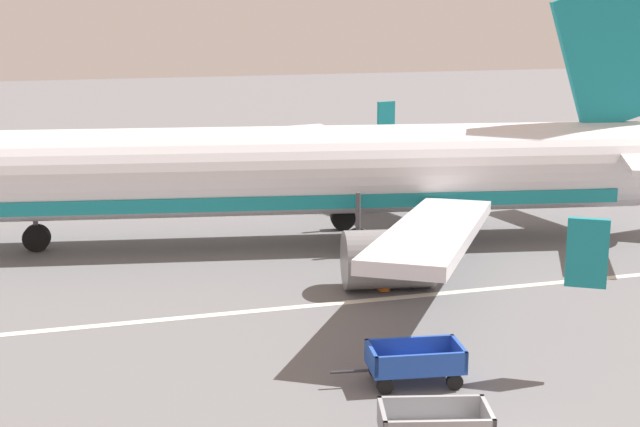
{
  "coord_description": "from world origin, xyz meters",
  "views": [
    {
      "loc": [
        -8.8,
        -16.05,
        10.02
      ],
      "look_at": [
        0.08,
        14.12,
        2.8
      ],
      "focal_mm": 51.98,
      "sensor_mm": 36.0,
      "label": 1
    }
  ],
  "objects_px": {
    "baggage_cart_second_in_row": "(434,427)",
    "traffic_cone_near_plane": "(384,282)",
    "airplane": "(316,172)",
    "baggage_cart_third_in_row": "(415,362)"
  },
  "relations": [
    {
      "from": "airplane",
      "to": "baggage_cart_second_in_row",
      "type": "xyz_separation_m",
      "value": [
        -2.62,
        -18.73,
        -2.45
      ]
    },
    {
      "from": "baggage_cart_second_in_row",
      "to": "baggage_cart_third_in_row",
      "type": "distance_m",
      "value": 3.88
    },
    {
      "from": "baggage_cart_second_in_row",
      "to": "traffic_cone_near_plane",
      "type": "relative_size",
      "value": 6.3
    },
    {
      "from": "airplane",
      "to": "traffic_cone_near_plane",
      "type": "xyz_separation_m",
      "value": [
        0.5,
        -7.03,
        -2.77
      ]
    },
    {
      "from": "baggage_cart_second_in_row",
      "to": "baggage_cart_third_in_row",
      "type": "xyz_separation_m",
      "value": [
        1.04,
        3.74,
        0.0
      ]
    },
    {
      "from": "airplane",
      "to": "baggage_cart_second_in_row",
      "type": "bearing_deg",
      "value": -97.95
    },
    {
      "from": "baggage_cart_third_in_row",
      "to": "traffic_cone_near_plane",
      "type": "relative_size",
      "value": 6.29
    },
    {
      "from": "baggage_cart_second_in_row",
      "to": "traffic_cone_near_plane",
      "type": "bearing_deg",
      "value": 75.11
    },
    {
      "from": "airplane",
      "to": "baggage_cart_third_in_row",
      "type": "relative_size",
      "value": 10.38
    },
    {
      "from": "baggage_cart_second_in_row",
      "to": "baggage_cart_third_in_row",
      "type": "height_order",
      "value": "same"
    }
  ]
}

